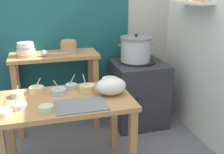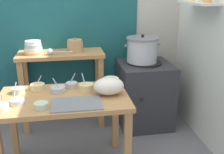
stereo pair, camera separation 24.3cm
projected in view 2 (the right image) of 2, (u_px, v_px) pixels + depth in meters
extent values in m
cube|color=#B2ADA3|center=(78.00, 13.00, 3.15)|extent=(4.40, 0.10, 2.60)
cube|color=#195156|center=(56.00, 10.00, 3.04)|extent=(1.90, 0.02, 2.10)
cube|color=silver|center=(221.00, 20.00, 2.51)|extent=(0.10, 3.20, 2.60)
cube|color=silver|center=(198.00, 3.00, 2.63)|extent=(0.20, 0.56, 0.02)
cube|color=#B27F4C|center=(64.00, 99.00, 2.26)|extent=(1.10, 0.66, 0.04)
cube|color=#B27F4C|center=(127.00, 148.00, 2.20)|extent=(0.06, 0.06, 0.68)
cube|color=#B27F4C|center=(13.00, 125.00, 2.56)|extent=(0.06, 0.06, 0.68)
cube|color=#B27F4C|center=(115.00, 117.00, 2.72)|extent=(0.06, 0.06, 0.68)
cube|color=#B27F4C|center=(61.00, 54.00, 3.00)|extent=(0.96, 0.40, 0.04)
cube|color=#B27F4C|center=(24.00, 99.00, 2.93)|extent=(0.06, 0.06, 0.86)
cube|color=#B27F4C|center=(101.00, 94.00, 3.07)|extent=(0.06, 0.06, 0.86)
cube|color=#B27F4C|center=(27.00, 89.00, 3.21)|extent=(0.06, 0.06, 0.86)
cube|color=#B27F4C|center=(98.00, 85.00, 3.35)|extent=(0.06, 0.06, 0.86)
cube|color=#2D2D33|center=(144.00, 94.00, 3.19)|extent=(0.60, 0.60, 0.76)
cylinder|color=black|center=(146.00, 63.00, 3.06)|extent=(0.36, 0.36, 0.02)
cylinder|color=black|center=(142.00, 100.00, 2.86)|extent=(0.04, 0.02, 0.04)
cylinder|color=#B7BABF|center=(142.00, 51.00, 3.03)|extent=(0.34, 0.34, 0.26)
cylinder|color=slate|center=(143.00, 38.00, 2.98)|extent=(0.36, 0.36, 0.02)
sphere|color=black|center=(143.00, 36.00, 2.97)|extent=(0.04, 0.04, 0.04)
cube|color=slate|center=(126.00, 45.00, 2.98)|extent=(0.04, 0.02, 0.02)
cube|color=slate|center=(158.00, 44.00, 3.04)|extent=(0.04, 0.02, 0.02)
cylinder|color=tan|center=(75.00, 47.00, 3.00)|extent=(0.18, 0.18, 0.12)
cylinder|color=tan|center=(75.00, 41.00, 2.97)|extent=(0.16, 0.16, 0.02)
sphere|color=tan|center=(75.00, 39.00, 2.97)|extent=(0.02, 0.02, 0.02)
cylinder|color=tan|center=(34.00, 52.00, 2.92)|extent=(0.21, 0.21, 0.03)
cylinder|color=beige|center=(34.00, 49.00, 2.91)|extent=(0.19, 0.19, 0.04)
cylinder|color=#B7BABF|center=(33.00, 46.00, 2.90)|extent=(0.18, 0.18, 0.04)
cylinder|color=silver|center=(33.00, 42.00, 2.89)|extent=(0.17, 0.17, 0.04)
sphere|color=#B7BABF|center=(50.00, 52.00, 2.88)|extent=(0.07, 0.07, 0.07)
cylinder|color=#B7BABF|center=(63.00, 52.00, 2.87)|extent=(0.21, 0.06, 0.01)
cube|color=slate|center=(76.00, 104.00, 2.11)|extent=(0.40, 0.28, 0.01)
ellipsoid|color=silver|center=(109.00, 86.00, 2.28)|extent=(0.26, 0.21, 0.15)
cylinder|color=#B7BABF|center=(17.00, 102.00, 2.11)|extent=(0.12, 0.12, 0.04)
cylinder|color=#337238|center=(17.00, 100.00, 2.10)|extent=(0.10, 0.10, 0.01)
cylinder|color=#B7BABF|center=(14.00, 94.00, 2.09)|extent=(0.04, 0.08, 0.17)
cylinder|color=silver|center=(111.00, 81.00, 2.53)|extent=(0.15, 0.15, 0.06)
cylinder|color=brown|center=(111.00, 79.00, 2.52)|extent=(0.13, 0.13, 0.01)
cylinder|color=#B7BABF|center=(72.00, 85.00, 2.45)|extent=(0.10, 0.10, 0.05)
cylinder|color=brown|center=(72.00, 83.00, 2.44)|extent=(0.09, 0.09, 0.01)
cylinder|color=#B7BABF|center=(72.00, 80.00, 2.45)|extent=(0.08, 0.02, 0.13)
cylinder|color=#B7D1AD|center=(18.00, 90.00, 2.33)|extent=(0.11, 0.11, 0.05)
cylinder|color=brown|center=(18.00, 89.00, 2.32)|extent=(0.09, 0.09, 0.01)
cylinder|color=beige|center=(1.00, 108.00, 2.00)|extent=(0.12, 0.12, 0.04)
cylinder|color=beige|center=(0.00, 106.00, 2.00)|extent=(0.10, 0.10, 0.01)
cylinder|color=#B7BABF|center=(2.00, 101.00, 1.99)|extent=(0.03, 0.06, 0.14)
cylinder|color=#E5C684|center=(38.00, 87.00, 2.40)|extent=(0.13, 0.13, 0.06)
cylinder|color=brown|center=(37.00, 85.00, 2.39)|extent=(0.11, 0.11, 0.01)
cylinder|color=#B7BABF|center=(38.00, 82.00, 2.40)|extent=(0.08, 0.02, 0.13)
cylinder|color=#E5C684|center=(86.00, 88.00, 2.36)|extent=(0.13, 0.13, 0.07)
cylinder|color=maroon|center=(86.00, 85.00, 2.36)|extent=(0.11, 0.11, 0.01)
cylinder|color=#B7BABF|center=(85.00, 83.00, 2.34)|extent=(0.05, 0.07, 0.16)
cylinder|color=#B7BABF|center=(58.00, 89.00, 2.35)|extent=(0.13, 0.13, 0.05)
cylinder|color=brown|center=(58.00, 88.00, 2.34)|extent=(0.11, 0.11, 0.01)
cylinder|color=#B7BABF|center=(57.00, 85.00, 2.32)|extent=(0.08, 0.02, 0.13)
cylinder|color=#B7D1AD|center=(41.00, 106.00, 2.03)|extent=(0.11, 0.11, 0.05)
cylinder|color=#337238|center=(41.00, 103.00, 2.02)|extent=(0.09, 0.09, 0.01)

